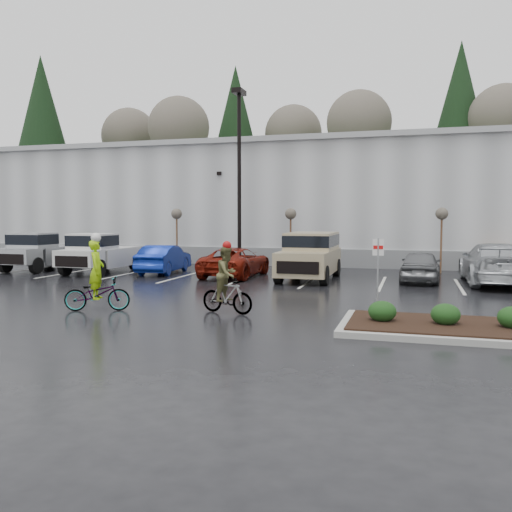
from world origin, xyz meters
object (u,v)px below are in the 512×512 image
(sapling_east, at_px, (442,217))
(pickup_silver, at_px, (44,251))
(pallet_stack_a, at_px, (493,259))
(car_grey, at_px, (421,266))
(fire_lane_sign, at_px, (378,267))
(car_blue, at_px, (164,259))
(sapling_west, at_px, (177,217))
(lamppost, at_px, (239,160))
(cyclist_hivis, at_px, (97,287))
(sapling_mid, at_px, (291,217))
(car_red, at_px, (235,262))
(suv_tan, at_px, (309,256))
(car_far_silver, at_px, (495,264))
(pickup_white, at_px, (103,253))
(cyclist_olive, at_px, (227,287))

(sapling_east, relative_size, pickup_silver, 0.62)
(pallet_stack_a, relative_size, car_grey, 0.34)
(fire_lane_sign, height_order, pickup_silver, fire_lane_sign)
(pickup_silver, distance_m, car_blue, 6.69)
(sapling_west, bearing_deg, fire_lane_sign, -47.33)
(sapling_west, distance_m, car_blue, 4.42)
(lamppost, distance_m, cyclist_hivis, 13.81)
(car_grey, relative_size, cyclist_hivis, 1.72)
(sapling_east, bearing_deg, sapling_mid, 180.00)
(car_red, height_order, suv_tan, suv_tan)
(sapling_west, xyz_separation_m, suv_tan, (8.33, -4.36, -1.70))
(sapling_west, xyz_separation_m, sapling_mid, (6.50, 0.00, 0.00))
(fire_lane_sign, bearing_deg, sapling_east, 80.25)
(lamppost, relative_size, pallet_stack_a, 6.83)
(sapling_east, distance_m, pickup_silver, 20.12)
(pallet_stack_a, relative_size, car_far_silver, 0.23)
(lamppost, xyz_separation_m, sapling_mid, (2.50, 1.00, -2.96))
(pallet_stack_a, bearing_deg, pickup_silver, -167.24)
(sapling_mid, relative_size, car_grey, 0.81)
(sapling_west, bearing_deg, car_red, -40.58)
(sapling_east, relative_size, car_grey, 0.81)
(pickup_white, bearing_deg, sapling_mid, 26.85)
(lamppost, distance_m, cyclist_olive, 13.65)
(pickup_white, bearing_deg, pickup_silver, 175.37)
(car_blue, xyz_separation_m, car_grey, (11.98, -0.06, -0.02))
(fire_lane_sign, bearing_deg, car_blue, 140.02)
(fire_lane_sign, distance_m, car_blue, 14.06)
(sapling_mid, height_order, cyclist_olive, sapling_mid)
(pickup_silver, distance_m, cyclist_hivis, 13.64)
(sapling_west, bearing_deg, sapling_east, 0.00)
(sapling_west, xyz_separation_m, car_blue, (1.04, -3.78, -2.04))
(car_far_silver, height_order, cyclist_hivis, cyclist_hivis)
(pallet_stack_a, distance_m, car_far_silver, 4.96)
(cyclist_olive, bearing_deg, fire_lane_sign, -71.34)
(pickup_silver, xyz_separation_m, car_far_silver, (21.55, 0.09, -0.13))
(pickup_silver, bearing_deg, suv_tan, -1.42)
(cyclist_olive, bearing_deg, lamppost, 29.54)
(sapling_mid, distance_m, pickup_white, 9.69)
(car_blue, relative_size, suv_tan, 0.82)
(sapling_west, relative_size, sapling_east, 1.00)
(sapling_west, xyz_separation_m, cyclist_hivis, (3.78, -13.88, -2.01))
(sapling_west, bearing_deg, cyclist_hivis, -74.76)
(sapling_east, xyz_separation_m, pallet_stack_a, (2.50, 1.00, -2.05))
(sapling_west, xyz_separation_m, sapling_east, (14.00, 0.00, 0.00))
(sapling_west, distance_m, pickup_silver, 7.14)
(lamppost, distance_m, suv_tan, 7.19)
(pickup_silver, relative_size, car_blue, 1.24)
(lamppost, height_order, car_red, lamppost)
(pickup_silver, distance_m, car_red, 10.47)
(sapling_mid, relative_size, pickup_white, 0.62)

